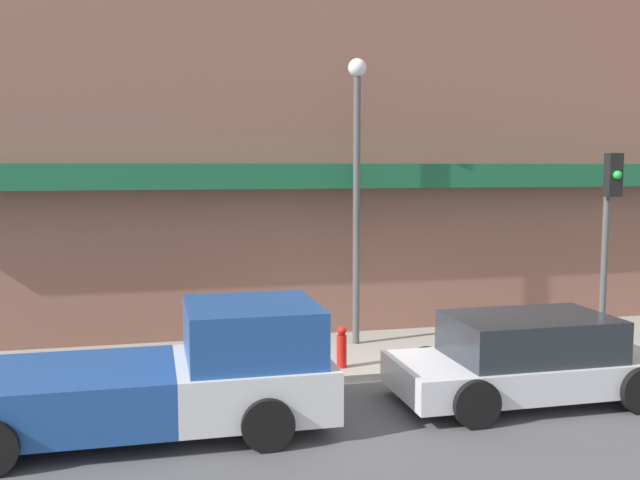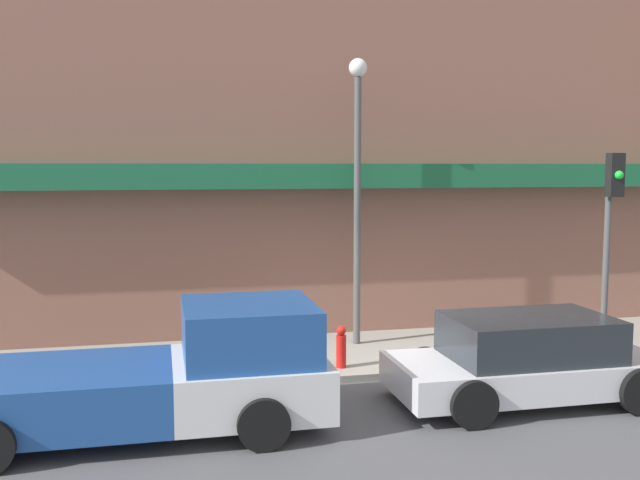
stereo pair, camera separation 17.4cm
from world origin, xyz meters
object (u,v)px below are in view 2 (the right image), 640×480
object	(u,v)px
parked_car	(528,359)
traffic_light	(610,217)
pickup_truck	(161,376)
fire_hydrant	(341,347)
street_lamp	(358,168)

from	to	relation	value
parked_car	traffic_light	size ratio (longest dim) A/B	1.14
pickup_truck	parked_car	size ratio (longest dim) A/B	1.25
parked_car	fire_hydrant	bearing A→B (deg)	142.10
parked_car	street_lamp	distance (m)	5.00
pickup_truck	parked_car	world-z (taller)	pickup_truck
street_lamp	fire_hydrant	bearing A→B (deg)	-114.54
parked_car	traffic_light	distance (m)	3.75
pickup_truck	street_lamp	distance (m)	6.00
pickup_truck	parked_car	xyz separation A→B (m)	(5.60, -0.00, -0.10)
traffic_light	pickup_truck	bearing A→B (deg)	-167.80
pickup_truck	parked_car	distance (m)	5.60
parked_car	fire_hydrant	xyz separation A→B (m)	(-2.50, 2.02, -0.17)
fire_hydrant	street_lamp	xyz separation A→B (m)	(0.73, 1.60, 3.14)
traffic_light	fire_hydrant	bearing A→B (deg)	177.22
fire_hydrant	street_lamp	world-z (taller)	street_lamp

